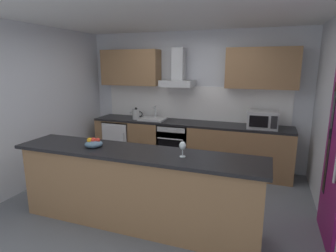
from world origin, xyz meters
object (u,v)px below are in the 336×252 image
object	(u,v)px
refrigerator	(121,140)
wine_glass	(183,146)
fruit_bowl	(94,143)
range_hood	(178,75)
microwave	(263,120)
sink	(153,119)
oven	(176,144)
kettle	(136,114)

from	to	relation	value
refrigerator	wine_glass	xyz separation A→B (m)	(1.99, -2.13, 0.66)
wine_glass	fruit_bowl	xyz separation A→B (m)	(-1.16, -0.01, -0.08)
range_hood	wine_glass	world-z (taller)	range_hood
microwave	refrigerator	bearing A→B (deg)	179.48
sink	microwave	bearing A→B (deg)	-1.08
oven	fruit_bowl	world-z (taller)	fruit_bowl
oven	microwave	xyz separation A→B (m)	(1.58, -0.03, 0.59)
sink	kettle	size ratio (longest dim) A/B	1.73
range_hood	fruit_bowl	xyz separation A→B (m)	(-0.37, -2.27, -0.78)
microwave	range_hood	bearing A→B (deg)	174.31
refrigerator	kettle	world-z (taller)	kettle
oven	fruit_bowl	distance (m)	2.24
oven	range_hood	distance (m)	1.33
microwave	wine_glass	distance (m)	2.25
kettle	range_hood	xyz separation A→B (m)	(0.82, 0.16, 0.78)
refrigerator	wine_glass	size ratio (longest dim) A/B	4.78
wine_glass	fruit_bowl	distance (m)	1.16
refrigerator	range_hood	size ratio (longest dim) A/B	1.18
refrigerator	microwave	xyz separation A→B (m)	(2.78, -0.03, 0.62)
kettle	range_hood	world-z (taller)	range_hood
wine_glass	refrigerator	bearing A→B (deg)	133.01
refrigerator	sink	xyz separation A→B (m)	(0.72, 0.01, 0.50)
microwave	wine_glass	size ratio (longest dim) A/B	2.81
oven	kettle	bearing A→B (deg)	-177.66
oven	sink	world-z (taller)	sink
range_hood	sink	bearing A→B (deg)	-165.97
oven	wine_glass	world-z (taller)	wine_glass
range_hood	fruit_bowl	size ratio (longest dim) A/B	3.27
sink	oven	bearing A→B (deg)	-1.33
sink	range_hood	world-z (taller)	range_hood
oven	range_hood	xyz separation A→B (m)	(-0.00, 0.13, 1.33)
fruit_bowl	range_hood	bearing A→B (deg)	80.80
microwave	fruit_bowl	xyz separation A→B (m)	(-1.95, -2.11, -0.04)
refrigerator	microwave	distance (m)	2.85
fruit_bowl	refrigerator	bearing A→B (deg)	111.18
sink	kettle	world-z (taller)	sink
oven	fruit_bowl	xyz separation A→B (m)	(-0.37, -2.14, 0.55)
sink	refrigerator	bearing A→B (deg)	-178.91
oven	wine_glass	distance (m)	2.36
oven	refrigerator	size ratio (longest dim) A/B	0.94
refrigerator	range_hood	world-z (taller)	range_hood
sink	range_hood	distance (m)	0.99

